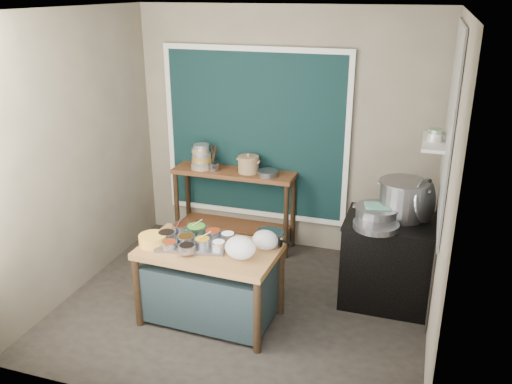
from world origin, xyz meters
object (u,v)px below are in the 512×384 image
(yellow_basin, at_px, (153,240))
(ceramic_crock, at_px, (248,165))
(stove_block, at_px, (390,263))
(steamer, at_px, (377,213))
(back_counter, at_px, (234,208))
(prep_table, at_px, (210,284))
(utensil_cup, at_px, (214,166))
(condiment_tray, at_px, (194,242))
(saucepan, at_px, (271,238))
(stock_pot, at_px, (402,199))

(yellow_basin, bearing_deg, ceramic_crock, 77.84)
(stove_block, bearing_deg, steamer, -162.62)
(yellow_basin, height_order, ceramic_crock, ceramic_crock)
(back_counter, height_order, steamer, steamer)
(prep_table, relative_size, utensil_cup, 7.89)
(steamer, bearing_deg, utensil_cup, 159.44)
(back_counter, distance_m, stove_block, 2.04)
(prep_table, distance_m, yellow_basin, 0.67)
(condiment_tray, relative_size, saucepan, 2.54)
(stock_pot, bearing_deg, steamer, -145.37)
(prep_table, xyz_separation_m, back_counter, (-0.34, 1.58, 0.10))
(stove_block, distance_m, condiment_tray, 1.94)
(utensil_cup, bearing_deg, saucepan, -50.24)
(saucepan, relative_size, steamer, 0.57)
(yellow_basin, distance_m, steamer, 2.12)
(condiment_tray, height_order, steamer, steamer)
(condiment_tray, bearing_deg, stock_pot, 27.00)
(ceramic_crock, xyz_separation_m, steamer, (1.55, -0.78, -0.09))
(steamer, bearing_deg, stock_pot, 34.63)
(condiment_tray, relative_size, stock_pot, 1.32)
(prep_table, distance_m, utensil_cup, 1.75)
(steamer, bearing_deg, saucepan, -147.69)
(steamer, bearing_deg, condiment_tray, -154.16)
(back_counter, xyz_separation_m, utensil_cup, (-0.23, -0.04, 0.52))
(yellow_basin, relative_size, utensil_cup, 1.61)
(condiment_tray, height_order, yellow_basin, yellow_basin)
(stove_block, height_order, utensil_cup, utensil_cup)
(saucepan, bearing_deg, stove_block, 52.49)
(condiment_tray, relative_size, yellow_basin, 2.44)
(yellow_basin, distance_m, ceramic_crock, 1.73)
(condiment_tray, distance_m, utensil_cup, 1.57)
(steamer, bearing_deg, back_counter, 155.73)
(ceramic_crock, height_order, stock_pot, stock_pot)
(utensil_cup, relative_size, ceramic_crock, 0.62)
(saucepan, distance_m, stock_pot, 1.34)
(prep_table, xyz_separation_m, utensil_cup, (-0.57, 1.54, 0.62))
(back_counter, height_order, stock_pot, stock_pot)
(stock_pot, relative_size, steamer, 1.10)
(saucepan, relative_size, utensil_cup, 1.55)
(stove_block, relative_size, yellow_basin, 3.52)
(stock_pot, bearing_deg, yellow_basin, -153.91)
(prep_table, bearing_deg, steamer, 32.11)
(back_counter, xyz_separation_m, stove_block, (1.90, -0.73, -0.05))
(back_counter, distance_m, stock_pot, 2.13)
(stock_pot, height_order, steamer, stock_pot)
(prep_table, height_order, condiment_tray, condiment_tray)
(saucepan, height_order, utensil_cup, utensil_cup)
(condiment_tray, height_order, utensil_cup, utensil_cup)
(stock_pot, bearing_deg, utensil_cup, 164.94)
(utensil_cup, relative_size, steamer, 0.37)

